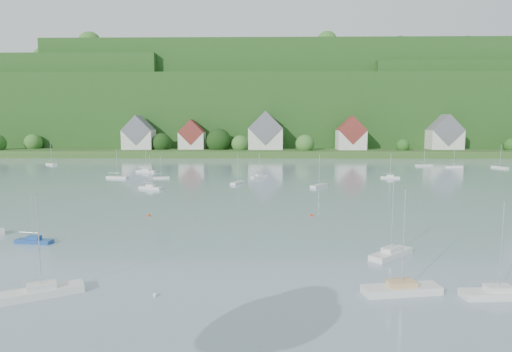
{
  "coord_description": "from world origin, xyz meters",
  "views": [
    {
      "loc": [
        4.66,
        -19.41,
        15.59
      ],
      "look_at": [
        2.79,
        75.0,
        4.0
      ],
      "focal_mm": 30.67,
      "sensor_mm": 36.0,
      "label": 1
    }
  ],
  "objects_px": {
    "near_sailboat_1": "(34,240)",
    "near_sailboat_3": "(391,253)",
    "near_sailboat_2": "(401,288)",
    "near_sailboat_4": "(498,293)",
    "near_sailboat_0": "(42,291)"
  },
  "relations": [
    {
      "from": "near_sailboat_1",
      "to": "near_sailboat_3",
      "type": "relative_size",
      "value": 0.73
    },
    {
      "from": "near_sailboat_3",
      "to": "near_sailboat_2",
      "type": "bearing_deg",
      "value": -143.99
    },
    {
      "from": "near_sailboat_3",
      "to": "near_sailboat_0",
      "type": "bearing_deg",
      "value": 156.78
    },
    {
      "from": "near_sailboat_1",
      "to": "near_sailboat_4",
      "type": "xyz_separation_m",
      "value": [
        50.89,
        -16.85,
        0.06
      ]
    },
    {
      "from": "near_sailboat_2",
      "to": "near_sailboat_4",
      "type": "height_order",
      "value": "near_sailboat_2"
    },
    {
      "from": "near_sailboat_0",
      "to": "near_sailboat_2",
      "type": "xyz_separation_m",
      "value": [
        32.67,
        1.23,
        0.01
      ]
    },
    {
      "from": "near_sailboat_4",
      "to": "near_sailboat_3",
      "type": "bearing_deg",
      "value": 113.67
    },
    {
      "from": "near_sailboat_1",
      "to": "near_sailboat_3",
      "type": "distance_m",
      "value": 45.04
    },
    {
      "from": "near_sailboat_0",
      "to": "near_sailboat_1",
      "type": "distance_m",
      "value": 19.9
    },
    {
      "from": "near_sailboat_2",
      "to": "near_sailboat_4",
      "type": "xyz_separation_m",
      "value": [
        8.34,
        -0.81,
        -0.03
      ]
    },
    {
      "from": "near_sailboat_2",
      "to": "near_sailboat_4",
      "type": "distance_m",
      "value": 8.38
    },
    {
      "from": "near_sailboat_3",
      "to": "near_sailboat_4",
      "type": "height_order",
      "value": "near_sailboat_3"
    },
    {
      "from": "near_sailboat_0",
      "to": "near_sailboat_2",
      "type": "height_order",
      "value": "near_sailboat_2"
    },
    {
      "from": "near_sailboat_0",
      "to": "near_sailboat_3",
      "type": "height_order",
      "value": "near_sailboat_0"
    },
    {
      "from": "near_sailboat_1",
      "to": "near_sailboat_2",
      "type": "relative_size",
      "value": 0.68
    }
  ]
}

